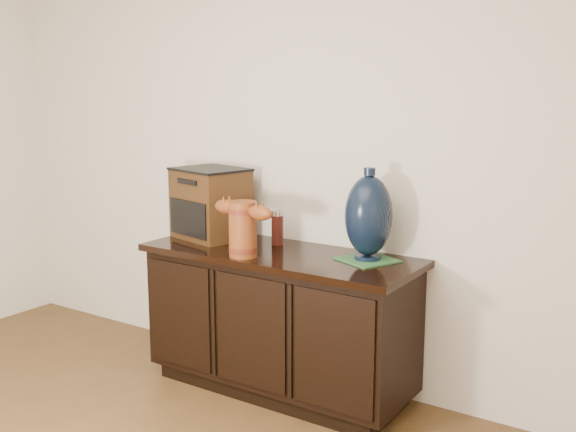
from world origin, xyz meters
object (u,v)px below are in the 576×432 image
Objects in this scene: tv_radio at (211,203)px; sideboard at (279,320)px; lamp_base at (369,216)px; spray_can at (277,228)px; terracotta_vessel at (243,226)px.

sideboard is at bearing 6.15° from tv_radio.
sideboard is at bearing -168.84° from lamp_base.
lamp_base reaches higher than tv_radio.
sideboard is 0.49m from spray_can.
tv_radio is at bearing -170.86° from spray_can.
tv_radio is (-0.41, 0.25, 0.04)m from terracotta_vessel.
spray_can is at bearing 127.57° from sideboard.
terracotta_vessel is 0.32m from spray_can.
tv_radio reaches higher than terracotta_vessel.
lamp_base is at bearing -4.21° from spray_can.
terracotta_vessel is (-0.10, -0.18, 0.53)m from sideboard.
terracotta_vessel is 2.15× the size of spray_can.
spray_can is at bearing 22.79° from tv_radio.
tv_radio is at bearing 172.50° from sideboard.
terracotta_vessel is at bearing -88.93° from spray_can.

